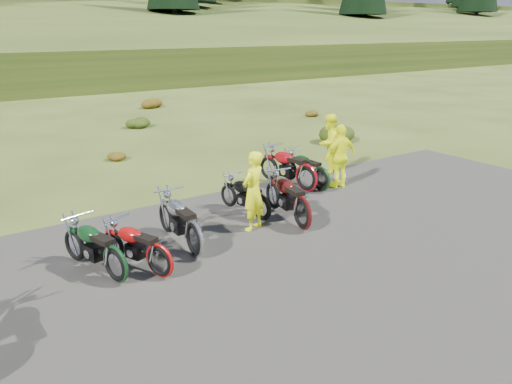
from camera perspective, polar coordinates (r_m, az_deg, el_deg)
ground at (r=10.76m, az=2.74°, el=-6.45°), size 300.00×300.00×0.00m
gravel_pad at (r=9.41m, az=10.17°, el=-10.59°), size 20.00×12.00×0.04m
shrub_4 at (r=18.36m, az=-15.81°, el=4.18°), size 0.77×0.77×0.45m
shrub_5 at (r=24.18m, az=-13.44°, el=7.87°), size 1.03×1.03×0.61m
shrub_6 at (r=30.09m, az=-11.98°, el=10.11°), size 1.30×1.30×0.77m
shrub_7 at (r=20.96m, az=9.37°, el=7.00°), size 1.56×1.56×0.92m
shrub_8 at (r=26.80m, az=6.09°, el=9.09°), size 0.77×0.77×0.45m
motorcycle_1 at (r=9.72m, az=-10.81°, el=-9.65°), size 1.32×2.00×1.00m
motorcycle_2 at (r=9.73m, az=-15.55°, el=-10.01°), size 1.22×2.15×1.07m
motorcycle_3 at (r=10.44m, az=-6.97°, el=-7.39°), size 0.80×2.21×1.14m
motorcycle_4 at (r=11.72m, az=5.26°, el=-4.36°), size 1.08×2.31×1.16m
motorcycle_5 at (r=12.19m, az=0.62°, el=-3.35°), size 0.88×1.94×0.98m
motorcycle_6 at (r=14.38m, az=5.74°, el=-0.01°), size 1.11×2.36×1.19m
motorcycle_7 at (r=14.43m, az=7.35°, el=-0.00°), size 0.81×2.06×1.06m
person_middle at (r=11.35m, az=-0.32°, el=-0.03°), size 0.80×0.67×1.86m
person_right_a at (r=16.10m, az=8.31°, el=5.39°), size 1.08×0.95×1.89m
person_right_b at (r=14.67m, az=9.62°, el=3.96°), size 1.11×0.51×1.85m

